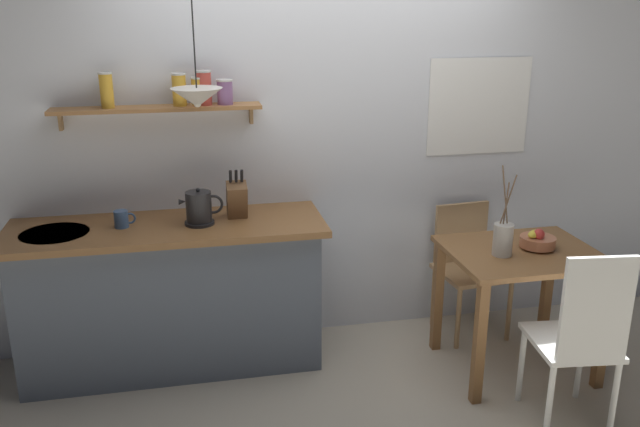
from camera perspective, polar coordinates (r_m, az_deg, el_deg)
The scene contains 13 objects.
ground_plane at distance 4.17m, azimuth 2.10°, elevation -13.50°, with size 14.00×14.00×0.00m, color #BCB29E.
back_wall at distance 4.32m, azimuth 2.89°, elevation 6.92°, with size 6.80×0.11×2.70m.
kitchen_counter at distance 4.14m, azimuth -12.60°, elevation -6.85°, with size 1.83×0.63×0.93m.
wall_shelf at distance 3.98m, azimuth -12.54°, elevation 9.61°, with size 1.20×0.20×0.33m.
dining_table at distance 4.12m, azimuth 16.81°, elevation -4.83°, with size 0.86×0.72×0.77m.
dining_chair_near at distance 3.66m, azimuth 21.46°, elevation -9.66°, with size 0.45×0.48×1.02m.
dining_chair_far at distance 4.59m, azimuth 12.55°, elevation -4.01°, with size 0.47×0.45×0.87m.
fruit_bowl at distance 4.11m, azimuth 18.15°, elevation -2.21°, with size 0.21×0.21×0.13m.
twig_vase at distance 3.93m, azimuth 15.42°, elevation -2.10°, with size 0.11×0.11×0.53m.
electric_kettle at distance 3.90m, azimuth -10.31°, elevation 0.44°, with size 0.25×0.17×0.22m.
knife_block at distance 3.97m, azimuth -7.15°, elevation 1.24°, with size 0.12×0.16×0.30m.
coffee_mug_by_sink at distance 3.96m, azimuth -16.63°, elevation -0.46°, with size 0.12×0.08×0.10m.
pendant_lamp at distance 3.73m, azimuth -10.50°, elevation 9.77°, with size 0.28×0.28×0.61m.
Camera 1 is at (-0.87, -3.45, 2.17)m, focal length 37.31 mm.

